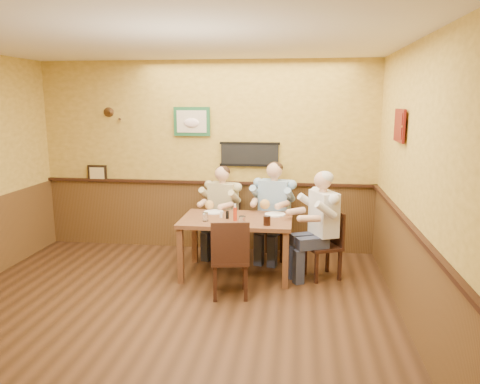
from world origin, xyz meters
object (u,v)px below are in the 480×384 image
object	(u,v)px
hot_sauce_bottle	(235,213)
diner_white_elder	(323,231)
chair_near_side	(230,257)
pepper_shaker	(227,215)
chair_back_left	(223,227)
chair_back_right	(274,228)
salt_shaker	(221,214)
diner_tan_shirt	(223,215)
chair_right_end	(323,245)
water_glass_left	(205,217)
cola_tumbler	(267,221)
water_glass_mid	(242,221)
diner_blue_polo	(274,215)
dining_table	(237,225)

from	to	relation	value
hot_sauce_bottle	diner_white_elder	bearing A→B (deg)	8.01
chair_near_side	pepper_shaker	size ratio (longest dim) A/B	9.14
chair_back_left	chair_back_right	bearing A→B (deg)	15.25
chair_back_left	diner_white_elder	world-z (taller)	diner_white_elder
salt_shaker	pepper_shaker	size ratio (longest dim) A/B	0.85
chair_back_right	diner_white_elder	world-z (taller)	diner_white_elder
chair_back_left	diner_tan_shirt	xyz separation A→B (m)	(-0.00, 0.00, 0.18)
chair_right_end	water_glass_left	size ratio (longest dim) A/B	8.00
chair_near_side	cola_tumbler	distance (m)	0.65
diner_tan_shirt	hot_sauce_bottle	bearing A→B (deg)	-52.64
chair_back_left	water_glass_left	world-z (taller)	water_glass_left
chair_back_left	cola_tumbler	world-z (taller)	cola_tumbler
water_glass_left	chair_right_end	bearing A→B (deg)	8.71
water_glass_mid	cola_tumbler	distance (m)	0.30
chair_back_left	diner_tan_shirt	distance (m)	0.18
diner_blue_polo	hot_sauce_bottle	size ratio (longest dim) A/B	6.51
diner_blue_polo	diner_white_elder	size ratio (longest dim) A/B	1.01
hot_sauce_bottle	chair_near_side	bearing A→B (deg)	-88.31
chair_back_left	hot_sauce_bottle	bearing A→B (deg)	-52.64
chair_near_side	cola_tumbler	size ratio (longest dim) A/B	8.14
salt_shaker	diner_tan_shirt	bearing A→B (deg)	97.53
diner_blue_polo	pepper_shaker	distance (m)	0.96
chair_near_side	hot_sauce_bottle	world-z (taller)	hot_sauce_bottle
salt_shaker	pepper_shaker	xyz separation A→B (m)	(0.09, -0.05, 0.01)
diner_blue_polo	diner_white_elder	bearing A→B (deg)	-32.33
diner_tan_shirt	diner_blue_polo	distance (m)	0.74
hot_sauce_bottle	chair_back_right	bearing A→B (deg)	62.52
diner_blue_polo	pepper_shaker	size ratio (longest dim) A/B	12.37
dining_table	chair_right_end	world-z (taller)	chair_right_end
diner_white_elder	water_glass_mid	xyz separation A→B (m)	(-0.97, -0.42, 0.20)
dining_table	chair_back_right	distance (m)	0.88
dining_table	chair_right_end	distance (m)	1.12
chair_right_end	diner_white_elder	xyz separation A→B (m)	(0.00, 0.00, 0.18)
diner_tan_shirt	water_glass_mid	size ratio (longest dim) A/B	9.38
chair_back_left	diner_white_elder	size ratio (longest dim) A/B	0.67
diner_tan_shirt	water_glass_left	size ratio (longest dim) A/B	10.91
diner_white_elder	chair_near_side	bearing A→B (deg)	-81.61
dining_table	water_glass_mid	distance (m)	0.44
chair_back_left	diner_blue_polo	world-z (taller)	diner_blue_polo
diner_blue_polo	water_glass_left	world-z (taller)	diner_blue_polo
water_glass_mid	chair_near_side	bearing A→B (deg)	-110.05
chair_back_left	diner_white_elder	distance (m)	1.59
chair_near_side	salt_shaker	xyz separation A→B (m)	(-0.21, 0.68, 0.33)
diner_white_elder	pepper_shaker	size ratio (longest dim) A/B	12.23
chair_back_right	salt_shaker	bearing A→B (deg)	-117.21
dining_table	chair_right_end	bearing A→B (deg)	1.37
diner_tan_shirt	hot_sauce_bottle	xyz separation A→B (m)	(0.30, -0.90, 0.26)
diner_blue_polo	water_glass_left	xyz separation A→B (m)	(-0.81, -0.92, 0.18)
chair_back_left	salt_shaker	size ratio (longest dim) A/B	9.57
chair_right_end	chair_near_side	bearing A→B (deg)	-81.61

